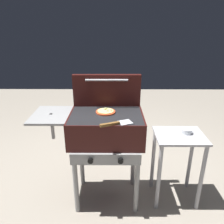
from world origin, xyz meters
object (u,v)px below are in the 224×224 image
Objects in this scene: topping_bowl_near at (186,131)px; prep_table at (177,153)px; spatula at (116,123)px; grill at (105,129)px; pizza_cheese at (106,111)px.

prep_table is at bearing -153.49° from topping_bowl_near.
grill is at bearing 115.93° from spatula.
spatula reaches higher than grill.
topping_bowl_near is at bearing -0.62° from pizza_cheese.
pizza_cheese reaches higher than topping_bowl_near.
spatula is at bearing -64.07° from grill.
prep_table is 0.23m from topping_bowl_near.
grill is 3.66× the size of spatula.
grill is 0.16m from pizza_cheese.
grill is 5.59× the size of pizza_cheese.
pizza_cheese reaches higher than prep_table.
grill is 0.74m from topping_bowl_near.
prep_table is (0.67, -0.04, -0.40)m from pizza_cheese.
prep_table is at bearing -3.43° from pizza_cheese.
topping_bowl_near is (0.73, -0.01, -0.19)m from pizza_cheese.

